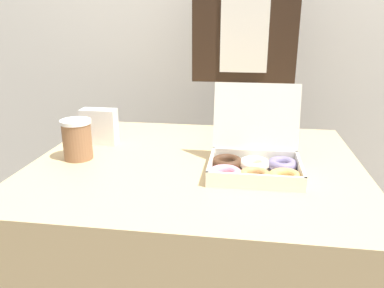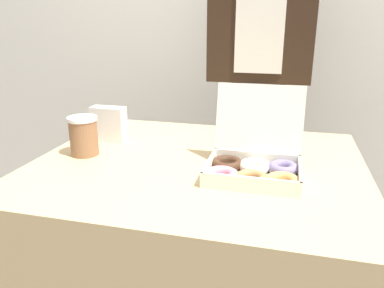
{
  "view_description": "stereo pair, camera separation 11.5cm",
  "coord_description": "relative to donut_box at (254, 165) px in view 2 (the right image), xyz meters",
  "views": [
    {
      "loc": [
        0.15,
        -1.14,
        1.19
      ],
      "look_at": [
        -0.01,
        -0.06,
        0.83
      ],
      "focal_mm": 35.0,
      "sensor_mm": 36.0,
      "label": 1
    },
    {
      "loc": [
        0.27,
        -1.12,
        1.19
      ],
      "look_at": [
        -0.01,
        -0.06,
        0.83
      ],
      "focal_mm": 35.0,
      "sensor_mm": 36.0,
      "label": 2
    }
  ],
  "objects": [
    {
      "name": "table",
      "position": [
        -0.19,
        0.07,
        -0.41
      ],
      "size": [
        1.06,
        0.89,
        0.75
      ],
      "color": "tan",
      "rests_on": "ground_plane"
    },
    {
      "name": "person_customer",
      "position": [
        -0.05,
        0.73,
        0.13
      ],
      "size": [
        0.46,
        0.25,
        1.72
      ],
      "color": "#4C4742",
      "rests_on": "ground_plane"
    },
    {
      "name": "donut_box",
      "position": [
        0.0,
        0.0,
        0.0
      ],
      "size": [
        0.29,
        0.26,
        0.25
      ],
      "color": "white",
      "rests_on": "table"
    },
    {
      "name": "coffee_cup",
      "position": [
        -0.58,
        0.04,
        0.03
      ],
      "size": [
        0.1,
        0.1,
        0.13
      ],
      "color": "#8C6042",
      "rests_on": "table"
    },
    {
      "name": "napkin_holder",
      "position": [
        -0.57,
        0.21,
        0.03
      ],
      "size": [
        0.13,
        0.06,
        0.13
      ],
      "color": "silver",
      "rests_on": "table"
    }
  ]
}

